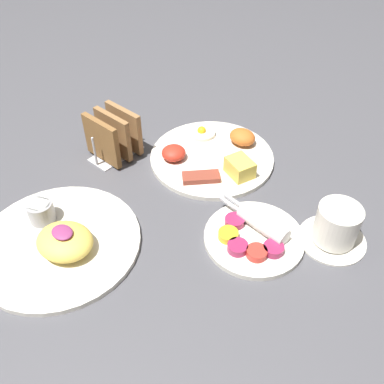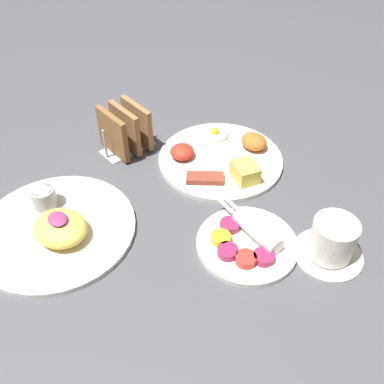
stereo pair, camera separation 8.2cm
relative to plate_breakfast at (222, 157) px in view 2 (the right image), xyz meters
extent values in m
plane|color=#47474C|center=(-0.01, -0.17, -0.01)|extent=(3.00, 3.00, 0.00)
cylinder|color=silver|center=(0.00, 0.00, -0.01)|extent=(0.27, 0.27, 0.01)
cube|color=#E5C64C|center=(0.08, -0.01, 0.02)|extent=(0.07, 0.06, 0.04)
ellipsoid|color=#C66023|center=(0.02, 0.08, 0.02)|extent=(0.06, 0.05, 0.03)
cylinder|color=#F4EACC|center=(-0.07, 0.04, 0.00)|extent=(0.06, 0.06, 0.01)
sphere|color=yellow|center=(-0.07, 0.04, 0.01)|extent=(0.02, 0.02, 0.02)
ellipsoid|color=red|center=(-0.06, -0.06, 0.01)|extent=(0.05, 0.05, 0.03)
cube|color=brown|center=(0.03, -0.08, 0.00)|extent=(0.08, 0.08, 0.01)
cylinder|color=silver|center=(0.20, -0.13, -0.01)|extent=(0.18, 0.18, 0.01)
cylinder|color=#99234C|center=(0.16, -0.13, 0.01)|extent=(0.04, 0.04, 0.01)
cylinder|color=gold|center=(0.17, -0.16, 0.01)|extent=(0.04, 0.04, 0.01)
cylinder|color=#99234C|center=(0.20, -0.18, 0.01)|extent=(0.04, 0.04, 0.01)
cylinder|color=red|center=(0.23, -0.17, 0.01)|extent=(0.04, 0.04, 0.01)
cylinder|color=#99234C|center=(0.25, -0.14, 0.01)|extent=(0.04, 0.04, 0.01)
cylinder|color=white|center=(0.20, -0.11, 0.01)|extent=(0.10, 0.04, 0.03)
cube|color=silver|center=(0.13, -0.11, 0.01)|extent=(0.05, 0.01, 0.00)
cube|color=silver|center=(0.13, -0.10, 0.01)|extent=(0.05, 0.01, 0.00)
cylinder|color=silver|center=(-0.05, -0.37, -0.01)|extent=(0.29, 0.29, 0.01)
ellipsoid|color=#EAC651|center=(-0.03, -0.37, 0.02)|extent=(0.12, 0.11, 0.04)
ellipsoid|color=#8C3366|center=(-0.03, -0.37, 0.04)|extent=(0.04, 0.03, 0.01)
cylinder|color=#99999E|center=(-0.12, -0.36, 0.02)|extent=(0.05, 0.05, 0.04)
cylinder|color=white|center=(-0.12, -0.36, 0.03)|extent=(0.04, 0.04, 0.01)
cube|color=#B7B7BC|center=(-0.18, -0.13, -0.01)|extent=(0.06, 0.12, 0.01)
cube|color=brown|center=(-0.18, -0.16, 0.04)|extent=(0.10, 0.01, 0.10)
cube|color=olive|center=(-0.18, -0.13, 0.04)|extent=(0.10, 0.01, 0.10)
cube|color=olive|center=(-0.18, -0.10, 0.04)|extent=(0.10, 0.01, 0.10)
cylinder|color=#B7B7BC|center=(-0.18, -0.18, 0.03)|extent=(0.01, 0.00, 0.07)
cylinder|color=#B7B7BC|center=(-0.18, -0.07, 0.03)|extent=(0.01, 0.01, 0.07)
cylinder|color=silver|center=(0.31, -0.04, -0.01)|extent=(0.12, 0.12, 0.01)
cylinder|color=silver|center=(0.31, -0.04, 0.03)|extent=(0.08, 0.08, 0.07)
cylinder|color=#381E0F|center=(0.31, -0.04, 0.06)|extent=(0.06, 0.06, 0.01)
camera|label=1|loc=(0.45, -0.59, 0.57)|focal=40.00mm
camera|label=2|loc=(0.51, -0.53, 0.57)|focal=40.00mm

